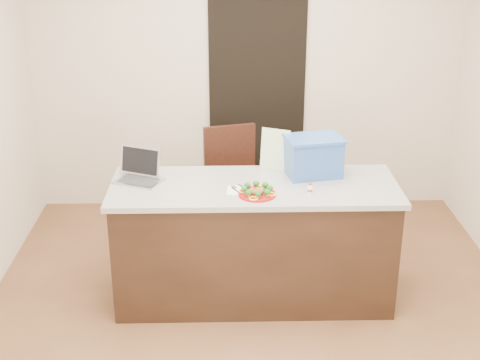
{
  "coord_description": "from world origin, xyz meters",
  "views": [
    {
      "loc": [
        -0.21,
        -4.14,
        2.76
      ],
      "look_at": [
        -0.1,
        0.2,
        0.98
      ],
      "focal_mm": 50.0,
      "sensor_mm": 36.0,
      "label": 1
    }
  ],
  "objects_px": {
    "plate": "(257,194)",
    "laptop": "(139,171)",
    "chair": "(230,179)",
    "island": "(254,242)",
    "blue_box": "(313,156)",
    "yogurt_bottle": "(310,189)",
    "napkin": "(239,190)"
  },
  "relations": [
    {
      "from": "plate",
      "to": "laptop",
      "type": "bearing_deg",
      "value": 159.6
    },
    {
      "from": "plate",
      "to": "laptop",
      "type": "xyz_separation_m",
      "value": [
        -0.84,
        0.31,
        0.05
      ]
    },
    {
      "from": "island",
      "to": "blue_box",
      "type": "xyz_separation_m",
      "value": [
        0.44,
        0.18,
        0.61
      ]
    },
    {
      "from": "island",
      "to": "blue_box",
      "type": "relative_size",
      "value": 4.57
    },
    {
      "from": "yogurt_bottle",
      "to": "blue_box",
      "type": "height_order",
      "value": "blue_box"
    },
    {
      "from": "island",
      "to": "napkin",
      "type": "xyz_separation_m",
      "value": [
        -0.11,
        -0.11,
        0.46
      ]
    },
    {
      "from": "plate",
      "to": "chair",
      "type": "distance_m",
      "value": 1.2
    },
    {
      "from": "laptop",
      "to": "chair",
      "type": "height_order",
      "value": "laptop"
    },
    {
      "from": "island",
      "to": "napkin",
      "type": "bearing_deg",
      "value": -135.34
    },
    {
      "from": "plate",
      "to": "chair",
      "type": "relative_size",
      "value": 0.25
    },
    {
      "from": "blue_box",
      "to": "chair",
      "type": "xyz_separation_m",
      "value": [
        -0.61,
        0.76,
        -0.48
      ]
    },
    {
      "from": "napkin",
      "to": "island",
      "type": "bearing_deg",
      "value": 44.66
    },
    {
      "from": "laptop",
      "to": "blue_box",
      "type": "relative_size",
      "value": 0.85
    },
    {
      "from": "laptop",
      "to": "chair",
      "type": "distance_m",
      "value": 1.12
    },
    {
      "from": "yogurt_bottle",
      "to": "plate",
      "type": "bearing_deg",
      "value": -176.48
    },
    {
      "from": "yogurt_bottle",
      "to": "chair",
      "type": "distance_m",
      "value": 1.29
    },
    {
      "from": "plate",
      "to": "yogurt_bottle",
      "type": "height_order",
      "value": "yogurt_bottle"
    },
    {
      "from": "napkin",
      "to": "yogurt_bottle",
      "type": "bearing_deg",
      "value": -6.4
    },
    {
      "from": "plate",
      "to": "laptop",
      "type": "height_order",
      "value": "laptop"
    },
    {
      "from": "yogurt_bottle",
      "to": "blue_box",
      "type": "distance_m",
      "value": 0.37
    },
    {
      "from": "yogurt_bottle",
      "to": "laptop",
      "type": "bearing_deg",
      "value": 166.5
    },
    {
      "from": "blue_box",
      "to": "chair",
      "type": "height_order",
      "value": "blue_box"
    },
    {
      "from": "plate",
      "to": "chair",
      "type": "bearing_deg",
      "value": 98.94
    },
    {
      "from": "island",
      "to": "napkin",
      "type": "distance_m",
      "value": 0.49
    },
    {
      "from": "blue_box",
      "to": "laptop",
      "type": "bearing_deg",
      "value": 171.36
    },
    {
      "from": "plate",
      "to": "laptop",
      "type": "distance_m",
      "value": 0.9
    },
    {
      "from": "island",
      "to": "blue_box",
      "type": "bearing_deg",
      "value": 22.35
    },
    {
      "from": "yogurt_bottle",
      "to": "blue_box",
      "type": "bearing_deg",
      "value": 79.8
    },
    {
      "from": "island",
      "to": "blue_box",
      "type": "distance_m",
      "value": 0.77
    },
    {
      "from": "island",
      "to": "blue_box",
      "type": "height_order",
      "value": "blue_box"
    },
    {
      "from": "yogurt_bottle",
      "to": "chair",
      "type": "xyz_separation_m",
      "value": [
        -0.54,
        1.11,
        -0.37
      ]
    },
    {
      "from": "blue_box",
      "to": "island",
      "type": "bearing_deg",
      "value": -168.79
    }
  ]
}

